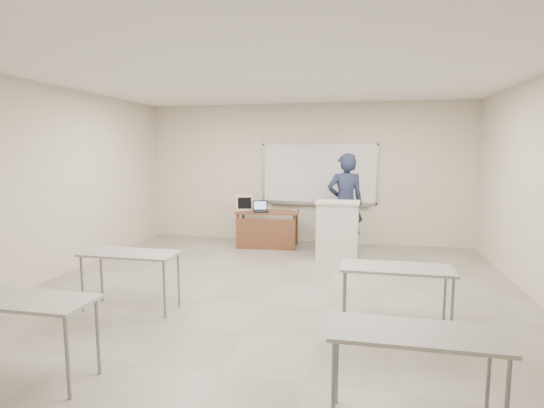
% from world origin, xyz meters
% --- Properties ---
extents(floor, '(7.00, 8.00, 0.01)m').
position_xyz_m(floor, '(0.00, 0.00, -0.01)').
color(floor, gray).
rests_on(floor, ground).
extents(whiteboard, '(2.48, 0.10, 1.31)m').
position_xyz_m(whiteboard, '(0.30, 3.97, 1.48)').
color(whiteboard, white).
rests_on(whiteboard, floor).
extents(student_desks, '(4.40, 2.20, 0.73)m').
position_xyz_m(student_desks, '(-0.00, -1.35, 0.67)').
color(student_desks, '#A6A7A1').
rests_on(student_desks, floor).
extents(instructor_desk, '(1.28, 0.64, 0.75)m').
position_xyz_m(instructor_desk, '(-0.68, 3.19, 0.52)').
color(instructor_desk, brown).
rests_on(instructor_desk, floor).
extents(podium, '(0.77, 0.56, 1.09)m').
position_xyz_m(podium, '(0.80, 2.50, 0.55)').
color(podium, silver).
rests_on(podium, floor).
extents(crt_monitor, '(0.36, 0.41, 0.34)m').
position_xyz_m(crt_monitor, '(-1.23, 3.43, 0.91)').
color(crt_monitor, beige).
rests_on(crt_monitor, instructor_desk).
extents(laptop, '(0.30, 0.28, 0.22)m').
position_xyz_m(laptop, '(-0.78, 3.17, 0.80)').
color(laptop, black).
rests_on(laptop, instructor_desk).
extents(mouse, '(0.11, 0.09, 0.04)m').
position_xyz_m(mouse, '(-0.13, 3.35, 0.77)').
color(mouse, '#B3B4BC').
rests_on(mouse, instructor_desk).
extents(keyboard, '(0.49, 0.19, 0.03)m').
position_xyz_m(keyboard, '(0.65, 2.38, 1.10)').
color(keyboard, beige).
rests_on(keyboard, podium).
extents(presenter, '(0.80, 0.62, 1.94)m').
position_xyz_m(presenter, '(0.90, 3.18, 0.97)').
color(presenter, black).
rests_on(presenter, floor).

